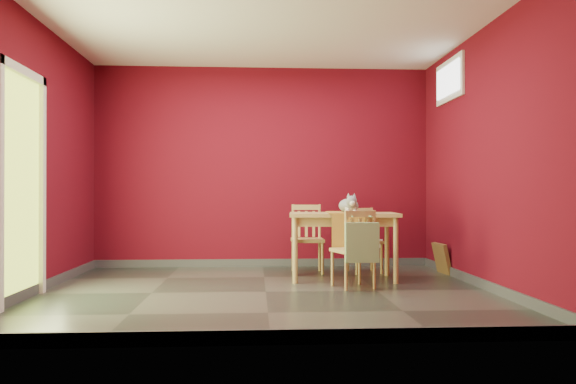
{
  "coord_description": "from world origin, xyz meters",
  "views": [
    {
      "loc": [
        -0.11,
        -5.61,
        0.97
      ],
      "look_at": [
        0.25,
        0.45,
        1.0
      ],
      "focal_mm": 35.0,
      "sensor_mm": 36.0,
      "label": 1
    }
  ],
  "objects": [
    {
      "name": "chair_near",
      "position": [
        0.93,
        0.17,
        0.41
      ],
      "size": [
        0.47,
        0.47,
        0.81
      ],
      "color": "tan",
      "rests_on": "ground"
    },
    {
      "name": "dining_table",
      "position": [
        0.9,
        0.76,
        0.67
      ],
      "size": [
        1.27,
        0.8,
        0.76
      ],
      "color": "tan",
      "rests_on": "ground"
    },
    {
      "name": "room_shell",
      "position": [
        0.0,
        0.0,
        0.05
      ],
      "size": [
        4.5,
        4.5,
        4.5
      ],
      "color": "#590916",
      "rests_on": "ground"
    },
    {
      "name": "chair_far_left",
      "position": [
        0.54,
        1.38,
        0.43
      ],
      "size": [
        0.4,
        0.4,
        0.85
      ],
      "color": "tan",
      "rests_on": "ground"
    },
    {
      "name": "outlet_plate",
      "position": [
        1.6,
        1.99,
        0.3
      ],
      "size": [
        0.08,
        0.02,
        0.12
      ],
      "primitive_type": "cube",
      "color": "silver",
      "rests_on": "room_shell"
    },
    {
      "name": "chair_far_right",
      "position": [
        1.25,
        1.36,
        0.41
      ],
      "size": [
        0.44,
        0.44,
        0.81
      ],
      "color": "tan",
      "rests_on": "ground"
    },
    {
      "name": "cat",
      "position": [
        0.96,
        0.73,
        0.88
      ],
      "size": [
        0.27,
        0.47,
        0.23
      ],
      "primitive_type": null,
      "rotation": [
        0.0,
        0.0,
        -0.08
      ],
      "color": "slate",
      "rests_on": "table_runner"
    },
    {
      "name": "tote_bag",
      "position": [
        0.97,
        -0.02,
        0.49
      ],
      "size": [
        0.34,
        0.2,
        0.47
      ],
      "color": "#80A267",
      "rests_on": "chair_near"
    },
    {
      "name": "table_runner",
      "position": [
        0.9,
        0.64,
        0.7
      ],
      "size": [
        0.41,
        0.78,
        0.38
      ],
      "color": "#A9782B",
      "rests_on": "dining_table"
    },
    {
      "name": "window",
      "position": [
        2.23,
        1.0,
        2.35
      ],
      "size": [
        0.05,
        0.9,
        0.5
      ],
      "color": "white",
      "rests_on": "room_shell"
    },
    {
      "name": "doorway",
      "position": [
        -2.23,
        -0.4,
        1.12
      ],
      "size": [
        0.06,
        1.01,
        2.13
      ],
      "color": "#B7D838",
      "rests_on": "ground"
    },
    {
      "name": "picture_frame",
      "position": [
        2.19,
        1.17,
        0.19
      ],
      "size": [
        0.15,
        0.38,
        0.37
      ],
      "color": "brown",
      "rests_on": "ground"
    },
    {
      "name": "ground",
      "position": [
        0.0,
        0.0,
        0.0
      ],
      "size": [
        4.5,
        4.5,
        0.0
      ],
      "primitive_type": "plane",
      "color": "#2D342D",
      "rests_on": "ground"
    }
  ]
}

